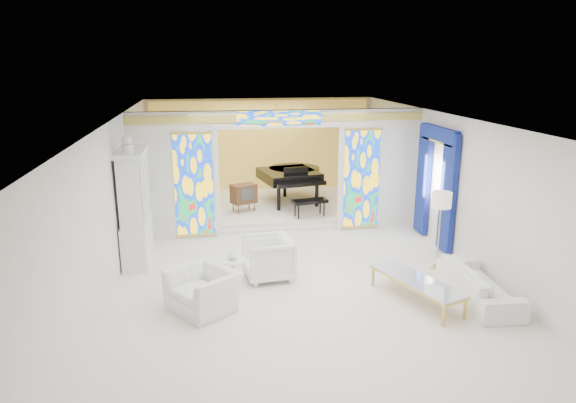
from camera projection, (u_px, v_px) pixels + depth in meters
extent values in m
plane|color=silver|center=(293.00, 262.00, 10.83)|extent=(12.00, 12.00, 0.00)
cube|color=white|center=(293.00, 119.00, 10.04)|extent=(7.00, 12.00, 0.02)
cube|color=silver|center=(261.00, 147.00, 16.15)|extent=(7.00, 0.02, 3.00)
cube|color=silver|center=(403.00, 353.00, 4.72)|extent=(7.00, 0.02, 3.00)
cube|color=silver|center=(115.00, 200.00, 9.89)|extent=(0.02, 12.00, 3.00)
cube|color=silver|center=(454.00, 187.00, 10.97)|extent=(0.02, 12.00, 3.00)
cube|color=silver|center=(173.00, 177.00, 11.95)|extent=(2.00, 0.18, 3.00)
cube|color=silver|center=(379.00, 170.00, 12.72)|extent=(2.00, 0.18, 3.00)
cube|color=silver|center=(279.00, 119.00, 11.99)|extent=(3.00, 0.18, 0.40)
cube|color=silver|center=(217.00, 184.00, 12.06)|extent=(0.12, 0.06, 2.60)
cube|color=silver|center=(340.00, 180.00, 12.52)|extent=(0.12, 0.06, 2.60)
cube|color=silver|center=(280.00, 126.00, 11.94)|extent=(3.24, 0.06, 0.12)
cube|color=#E0CA54|center=(280.00, 118.00, 11.89)|extent=(7.00, 0.05, 0.18)
cube|color=gold|center=(194.00, 185.00, 11.97)|extent=(0.90, 0.04, 2.40)
cube|color=gold|center=(362.00, 179.00, 12.60)|extent=(0.90, 0.04, 2.40)
cube|color=gold|center=(280.00, 118.00, 11.88)|extent=(2.00, 0.04, 0.34)
cube|color=silver|center=(269.00, 206.00, 14.71)|extent=(6.80, 3.80, 0.18)
cube|color=#F3C354|center=(261.00, 147.00, 16.03)|extent=(6.70, 0.10, 2.90)
cylinder|color=gold|center=(276.00, 120.00, 13.99)|extent=(0.48, 0.48, 0.30)
cube|color=navy|center=(448.00, 193.00, 11.04)|extent=(0.12, 0.55, 2.60)
cube|color=navy|center=(423.00, 180.00, 12.28)|extent=(0.12, 0.55, 2.60)
cube|color=navy|center=(439.00, 134.00, 11.34)|extent=(0.14, 1.70, 0.30)
cube|color=#D5C34B|center=(439.00, 141.00, 11.39)|extent=(0.12, 1.50, 0.06)
cube|color=silver|center=(138.00, 241.00, 10.79)|extent=(0.50, 1.40, 0.90)
cube|color=silver|center=(133.00, 188.00, 10.48)|extent=(0.44, 1.30, 1.40)
cube|color=silver|center=(145.00, 187.00, 10.52)|extent=(0.01, 1.20, 1.30)
cube|color=silver|center=(130.00, 152.00, 10.29)|extent=(0.56, 1.46, 0.08)
cylinder|color=silver|center=(127.00, 149.00, 9.92)|extent=(0.22, 0.22, 0.16)
sphere|color=silver|center=(127.00, 140.00, 9.88)|extent=(0.20, 0.20, 0.20)
imported|color=white|center=(203.00, 290.00, 8.68)|extent=(1.40, 1.42, 0.70)
imported|color=white|center=(268.00, 258.00, 9.93)|extent=(1.00, 0.98, 0.83)
imported|color=white|center=(479.00, 284.00, 9.06)|extent=(0.90, 2.05, 0.59)
cylinder|color=silver|center=(232.00, 260.00, 9.32)|extent=(0.61, 0.61, 0.04)
cylinder|color=silver|center=(233.00, 276.00, 9.40)|extent=(0.10, 0.10, 0.58)
cylinder|color=silver|center=(233.00, 290.00, 9.47)|extent=(0.41, 0.41, 0.03)
imported|color=silver|center=(232.00, 255.00, 9.29)|extent=(0.20, 0.20, 0.17)
cube|color=silver|center=(417.00, 280.00, 8.94)|extent=(1.17, 1.94, 0.04)
cube|color=gold|center=(416.00, 281.00, 8.95)|extent=(1.21, 1.98, 0.03)
cube|color=gold|center=(444.00, 316.00, 8.14)|extent=(0.05, 0.05, 0.38)
cube|color=gold|center=(465.00, 309.00, 8.37)|extent=(0.05, 0.05, 0.38)
cube|color=gold|center=(373.00, 277.00, 9.62)|extent=(0.05, 0.05, 0.38)
cube|color=gold|center=(393.00, 271.00, 9.86)|extent=(0.05, 0.05, 0.38)
cylinder|color=gold|center=(436.00, 267.00, 10.53)|extent=(0.35, 0.35, 0.03)
cylinder|color=gold|center=(439.00, 234.00, 10.34)|extent=(0.04, 0.04, 1.46)
cylinder|color=silver|center=(442.00, 200.00, 10.16)|extent=(0.49, 0.49, 0.31)
cube|color=black|center=(289.00, 175.00, 14.59)|extent=(1.77, 1.85, 0.29)
cylinder|color=black|center=(294.00, 172.00, 15.02)|extent=(1.74, 1.74, 0.29)
cube|color=black|center=(301.00, 184.00, 13.77)|extent=(1.41, 0.57, 0.10)
cube|color=silver|center=(302.00, 184.00, 13.69)|extent=(1.27, 0.35, 0.03)
cube|color=black|center=(296.00, 172.00, 14.03)|extent=(0.71, 0.17, 0.26)
cube|color=black|center=(310.00, 201.00, 13.31)|extent=(0.97, 0.53, 0.08)
cylinder|color=black|center=(279.00, 199.00, 13.88)|extent=(0.12, 0.12, 0.63)
cylinder|color=black|center=(317.00, 195.00, 14.26)|extent=(0.12, 0.12, 0.63)
cylinder|color=black|center=(285.00, 186.00, 15.30)|extent=(0.12, 0.12, 0.63)
cube|color=brown|center=(244.00, 194.00, 13.78)|extent=(0.75, 0.65, 0.51)
cube|color=#333835|center=(247.00, 194.00, 13.60)|extent=(0.38, 0.18, 0.33)
cone|color=brown|center=(239.00, 209.00, 13.63)|extent=(0.05, 0.05, 0.22)
cone|color=brown|center=(255.00, 207.00, 13.89)|extent=(0.05, 0.05, 0.22)
cone|color=brown|center=(233.00, 207.00, 13.88)|extent=(0.05, 0.05, 0.22)
cone|color=brown|center=(249.00, 204.00, 14.13)|extent=(0.05, 0.05, 0.22)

